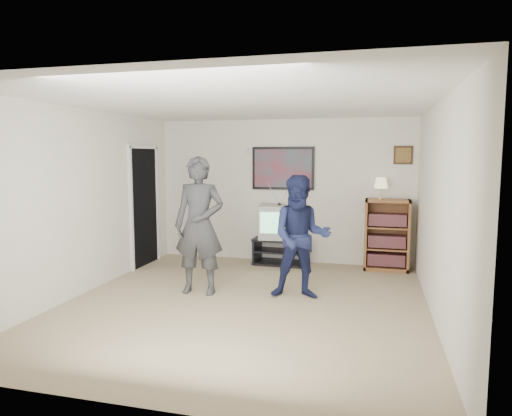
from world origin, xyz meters
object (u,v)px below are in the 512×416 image
at_px(media_stand, 281,251).
at_px(person_short, 301,237).
at_px(crt_television, 279,222).
at_px(bookshelf, 387,235).
at_px(person_tall, 199,225).

distance_m(media_stand, person_short, 1.98).
distance_m(crt_television, bookshelf, 1.79).
distance_m(media_stand, bookshelf, 1.80).
height_order(media_stand, person_tall, person_tall).
bearing_deg(bookshelf, person_short, -121.72).
bearing_deg(media_stand, person_tall, -108.32).
height_order(crt_television, bookshelf, bookshelf).
relative_size(crt_television, person_short, 0.42).
bearing_deg(bookshelf, media_stand, -178.37).
relative_size(media_stand, bookshelf, 0.80).
xyz_separation_m(media_stand, person_short, (0.63, -1.78, 0.58)).
xyz_separation_m(person_tall, person_short, (1.37, 0.13, -0.12)).
distance_m(bookshelf, person_tall, 3.20).
bearing_deg(crt_television, person_short, -78.08).
relative_size(media_stand, crt_television, 1.38).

